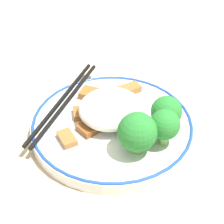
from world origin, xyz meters
name	(u,v)px	position (x,y,z in m)	size (l,w,h in m)	color
ground_plane	(112,131)	(0.00, 0.00, 0.00)	(3.00, 3.00, 0.00)	#C6B28E
plate	(112,126)	(0.00, 0.00, 0.01)	(0.24, 0.24, 0.02)	white
rice_mound	(109,109)	(0.00, -0.01, 0.04)	(0.09, 0.09, 0.04)	white
broccoli_back_left	(137,132)	(-0.02, 0.06, 0.05)	(0.05, 0.05, 0.06)	#7FB756
broccoli_back_center	(165,125)	(-0.06, 0.06, 0.05)	(0.04, 0.04, 0.05)	#7FB756
broccoli_back_right	(166,112)	(-0.07, 0.03, 0.05)	(0.04, 0.04, 0.05)	#7FB756
meat_near_front	(67,138)	(0.07, 0.02, 0.02)	(0.03, 0.04, 0.01)	#9E6633
meat_near_left	(84,113)	(0.04, -0.03, 0.02)	(0.04, 0.03, 0.01)	#995B28
meat_near_right	(129,89)	(-0.05, -0.06, 0.02)	(0.04, 0.03, 0.01)	#9E6633
meat_near_back	(89,93)	(0.02, -0.07, 0.02)	(0.04, 0.04, 0.01)	#995B28
meat_on_rice_edge	(90,127)	(0.03, 0.01, 0.02)	(0.04, 0.04, 0.01)	brown
meat_mid_left	(115,101)	(-0.02, -0.04, 0.02)	(0.04, 0.04, 0.01)	#995B28
meat_mid_right	(130,117)	(-0.03, 0.00, 0.02)	(0.04, 0.03, 0.01)	#9E6633
chopsticks	(64,101)	(0.06, -0.07, 0.02)	(0.15, 0.18, 0.01)	black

